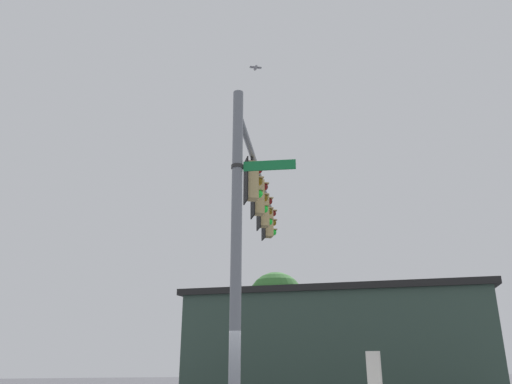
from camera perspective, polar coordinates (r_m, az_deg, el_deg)
The scene contains 10 objects.
signal_pole at distance 9.81m, azimuth -2.42°, elevation -8.13°, with size 0.23×0.23×7.81m, color slate.
mast_arm at distance 14.36m, azimuth 0.27°, elevation 2.34°, with size 0.16×0.16×7.57m, color slate.
traffic_light_nearest_pole at distance 12.80m, azimuth -0.40°, elevation 1.34°, with size 0.54×0.49×1.31m.
traffic_light_mid_inner at distance 14.14m, azimuth 0.37°, elevation -0.65°, with size 0.54×0.49×1.31m.
traffic_light_mid_outer at distance 15.49m, azimuth 1.00°, elevation -2.30°, with size 0.54×0.49×1.31m.
traffic_light_arm_end at distance 16.86m, azimuth 1.54°, elevation -3.68°, with size 0.54×0.49×1.31m.
street_name_sign at distance 10.33m, azimuth -0.04°, elevation 3.14°, with size 0.57×1.35×0.22m.
bird_flying at distance 13.01m, azimuth -0.05°, elevation 14.73°, with size 0.25×0.32×0.08m.
storefront_building at distance 25.13m, azimuth 9.86°, elevation -17.60°, with size 13.57×16.16×5.07m.
tree_by_storefront at distance 27.33m, azimuth 2.44°, elevation -13.01°, with size 3.20×3.20×6.52m.
Camera 1 is at (9.50, -1.61, 2.07)m, focal length 33.24 mm.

